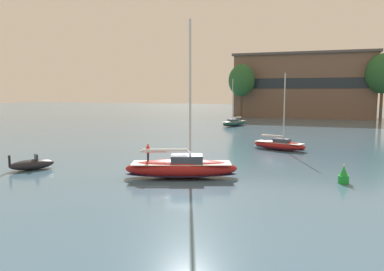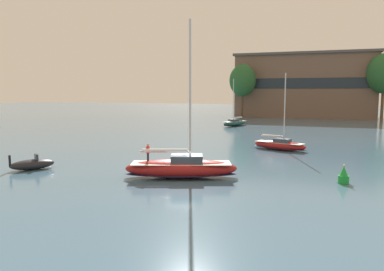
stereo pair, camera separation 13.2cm
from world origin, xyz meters
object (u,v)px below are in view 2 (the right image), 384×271
(tree_shore_left, at_px, (384,74))
(sailboat_main, at_px, (181,167))
(sailboat_moored_near_marina, at_px, (280,145))
(channel_buoy, at_px, (344,176))
(tree_shore_right, at_px, (243,80))
(sailboat_moored_mid_channel, at_px, (235,123))
(motor_tender, at_px, (32,164))

(tree_shore_left, bearing_deg, sailboat_main, -108.23)
(sailboat_moored_near_marina, xyz_separation_m, channel_buoy, (7.41, -17.39, -0.04))
(tree_shore_right, relative_size, sailboat_moored_mid_channel, 1.48)
(sailboat_moored_near_marina, height_order, sailboat_moored_mid_channel, sailboat_moored_mid_channel)
(sailboat_main, xyz_separation_m, motor_tender, (-15.82, -1.65, -0.44))
(tree_shore_right, height_order, sailboat_main, tree_shore_right)
(tree_shore_left, bearing_deg, sailboat_moored_near_marina, -108.18)
(sailboat_moored_mid_channel, xyz_separation_m, channel_buoy, (21.37, -50.36, -0.07))
(tree_shore_left, relative_size, sailboat_moored_mid_channel, 1.68)
(tree_shore_right, xyz_separation_m, motor_tender, (-4.69, -81.09, -10.71))
(sailboat_moored_near_marina, bearing_deg, sailboat_moored_mid_channel, 112.94)
(tree_shore_right, xyz_separation_m, channel_buoy, (25.22, -76.73, -10.58))
(tree_shore_left, relative_size, motor_tender, 4.03)
(channel_buoy, bearing_deg, sailboat_moored_mid_channel, 112.99)
(tree_shore_right, bearing_deg, sailboat_moored_near_marina, -73.29)
(sailboat_main, relative_size, channel_buoy, 8.43)
(tree_shore_right, distance_m, motor_tender, 81.92)
(tree_shore_right, distance_m, channel_buoy, 81.45)
(sailboat_moored_near_marina, distance_m, channel_buoy, 18.91)
(tree_shore_left, distance_m, channel_buoy, 81.66)
(tree_shore_left, height_order, motor_tender, tree_shore_left)
(tree_shore_right, bearing_deg, motor_tender, -93.31)
(tree_shore_left, distance_m, motor_tender, 95.19)
(sailboat_moored_mid_channel, bearing_deg, tree_shore_left, 40.45)
(tree_shore_right, relative_size, channel_buoy, 9.42)
(channel_buoy, bearing_deg, tree_shore_right, 108.20)
(tree_shore_left, xyz_separation_m, sailboat_moored_near_marina, (-20.46, -62.30, -12.07))
(sailboat_moored_mid_channel, relative_size, channel_buoy, 6.37)
(sailboat_moored_mid_channel, relative_size, motor_tender, 2.40)
(sailboat_moored_near_marina, height_order, motor_tender, sailboat_moored_near_marina)
(motor_tender, height_order, channel_buoy, channel_buoy)
(motor_tender, bearing_deg, tree_shore_right, 86.69)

